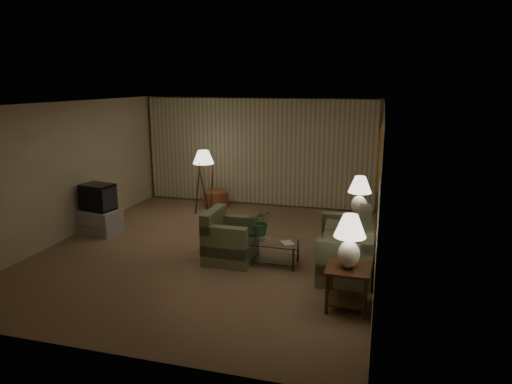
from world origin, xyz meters
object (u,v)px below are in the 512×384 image
(tv_cabinet, at_px, (100,221))
(ottoman, at_px, (216,199))
(sofa, at_px, (344,248))
(coffee_table, at_px, (270,249))
(armchair, at_px, (231,241))
(table_lamp_near, at_px, (350,237))
(crt_tv, at_px, (98,197))
(floor_lamp, at_px, (204,181))
(side_table_near, at_px, (348,280))
(vase, at_px, (261,236))
(table_lamp_far, at_px, (360,192))
(side_table_far, at_px, (358,226))

(tv_cabinet, distance_m, ottoman, 3.01)
(sofa, bearing_deg, coffee_table, -89.07)
(armchair, distance_m, table_lamp_near, 2.52)
(table_lamp_near, xyz_separation_m, coffee_table, (-1.41, 1.25, -0.76))
(crt_tv, xyz_separation_m, floor_lamp, (1.56, 1.94, 0.03))
(tv_cabinet, xyz_separation_m, ottoman, (1.61, 2.55, -0.04))
(ottoman, bearing_deg, side_table_near, -51.29)
(table_lamp_near, bearing_deg, sofa, 96.34)
(side_table_near, height_order, crt_tv, crt_tv)
(side_table_near, relative_size, vase, 3.60)
(armchair, height_order, tv_cabinet, armchair)
(table_lamp_far, distance_m, coffee_table, 2.10)
(ottoman, bearing_deg, tv_cabinet, -122.34)
(side_table_near, xyz_separation_m, crt_tv, (-5.20, 1.93, 0.35))
(armchair, bearing_deg, table_lamp_far, -55.70)
(side_table_near, height_order, ottoman, side_table_near)
(table_lamp_near, bearing_deg, table_lamp_far, 90.00)
(coffee_table, xyz_separation_m, ottoman, (-2.18, 3.23, -0.07))
(table_lamp_far, xyz_separation_m, vase, (-1.56, -1.35, -0.55))
(side_table_far, relative_size, vase, 3.60)
(crt_tv, bearing_deg, floor_lamp, 62.00)
(tv_cabinet, bearing_deg, coffee_table, 0.67)
(table_lamp_near, relative_size, tv_cabinet, 0.82)
(crt_tv, relative_size, vase, 4.23)
(table_lamp_far, bearing_deg, crt_tv, -172.66)
(coffee_table, height_order, vase, vase)
(sofa, xyz_separation_m, tv_cabinet, (-5.05, 0.58, -0.12))
(side_table_far, bearing_deg, vase, -139.07)
(side_table_far, xyz_separation_m, crt_tv, (-5.20, -0.67, 0.38))
(sofa, distance_m, crt_tv, 5.10)
(armchair, xyz_separation_m, tv_cabinet, (-3.10, 0.72, -0.11))
(side_table_far, xyz_separation_m, tv_cabinet, (-5.20, -0.67, -0.14))
(sofa, relative_size, table_lamp_far, 2.37)
(coffee_table, height_order, crt_tv, crt_tv)
(side_table_far, relative_size, tv_cabinet, 0.66)
(side_table_near, distance_m, side_table_far, 2.60)
(sofa, bearing_deg, tv_cabinet, -100.17)
(side_table_far, xyz_separation_m, floor_lamp, (-3.64, 1.27, 0.41))
(floor_lamp, bearing_deg, coffee_table, -49.50)
(tv_cabinet, relative_size, vase, 5.48)
(sofa, bearing_deg, armchair, -89.54)
(vase, bearing_deg, coffee_table, -0.00)
(crt_tv, bearing_deg, ottoman, 68.49)
(table_lamp_near, distance_m, vase, 2.07)
(sofa, distance_m, table_lamp_far, 1.43)
(crt_tv, bearing_deg, sofa, 4.28)
(coffee_table, relative_size, floor_lamp, 0.69)
(armchair, relative_size, table_lamp_near, 1.17)
(table_lamp_near, bearing_deg, ottoman, 128.71)
(armchair, relative_size, coffee_table, 0.83)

